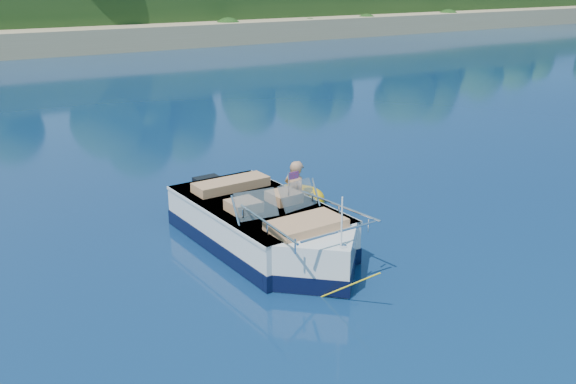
{
  "coord_description": "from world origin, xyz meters",
  "views": [
    {
      "loc": [
        -5.09,
        -6.35,
        4.8
      ],
      "look_at": [
        1.09,
        3.39,
        0.85
      ],
      "focal_mm": 40.0,
      "sensor_mm": 36.0,
      "label": 1
    }
  ],
  "objects": [
    {
      "name": "motorboat",
      "position": [
        0.38,
        2.96,
        0.35
      ],
      "size": [
        2.09,
        5.49,
        1.83
      ],
      "rotation": [
        0.0,
        0.0,
        0.04
      ],
      "color": "white",
      "rests_on": "ground"
    },
    {
      "name": "ground",
      "position": [
        0.0,
        0.0,
        0.0
      ],
      "size": [
        160.0,
        160.0,
        0.0
      ],
      "primitive_type": "plane",
      "color": "#08163E",
      "rests_on": "ground"
    },
    {
      "name": "tow_tube",
      "position": [
        2.13,
        4.79,
        0.09
      ],
      "size": [
        1.52,
        1.52,
        0.36
      ],
      "rotation": [
        0.0,
        0.0,
        0.13
      ],
      "color": "#FFB503",
      "rests_on": "ground"
    },
    {
      "name": "boy",
      "position": [
        2.11,
        4.79,
        0.0
      ],
      "size": [
        0.57,
        0.93,
        1.7
      ],
      "primitive_type": "imported",
      "rotation": [
        0.0,
        -0.17,
        1.79
      ],
      "color": "tan",
      "rests_on": "ground"
    }
  ]
}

